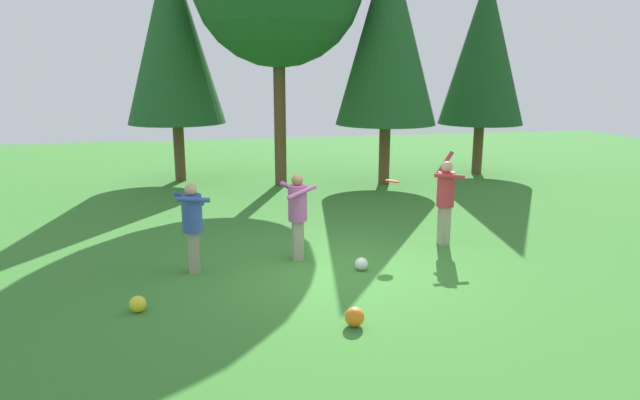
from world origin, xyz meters
name	(u,v)px	position (x,y,z in m)	size (l,w,h in m)	color
ground_plane	(338,270)	(0.00, 0.00, 0.00)	(40.00, 40.00, 0.00)	#387A2D
person_thrower	(445,195)	(2.40, 0.96, 1.01)	(0.59, 0.54, 1.86)	gray
person_catcher	(298,210)	(-0.59, 0.68, 0.94)	(0.62, 0.58, 1.60)	gray
person_bystander	(192,221)	(-2.44, 0.40, 0.92)	(0.61, 0.57, 1.56)	gray
frisbee	(392,181)	(1.35, 1.12, 1.31)	(0.33, 0.33, 0.06)	red
ball_white	(361,264)	(0.39, -0.11, 0.11)	(0.23, 0.23, 0.23)	white
ball_yellow	(138,304)	(-3.24, -1.11, 0.12)	(0.24, 0.24, 0.24)	yellow
ball_orange	(355,317)	(-0.32, -2.21, 0.14)	(0.27, 0.27, 0.27)	orange
tree_far_right	(484,49)	(6.86, 8.19, 4.09)	(2.74, 2.74, 6.55)	brown
tree_right	(388,33)	(3.22, 7.14, 4.46)	(2.99, 2.99, 7.15)	brown
tree_left	(173,35)	(-2.90, 8.98, 4.43)	(2.96, 2.96, 7.08)	brown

